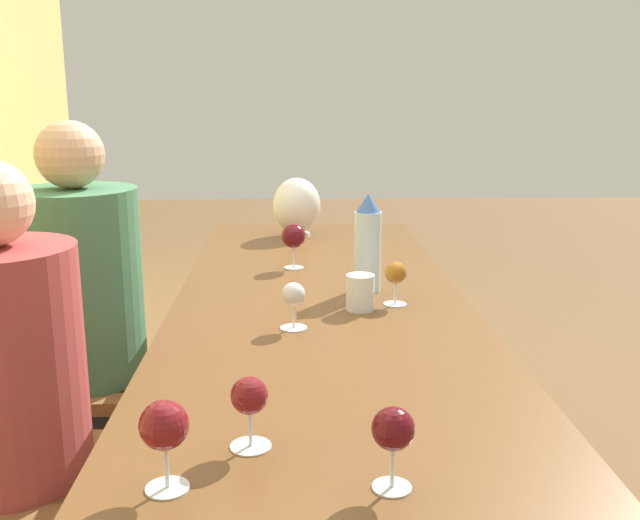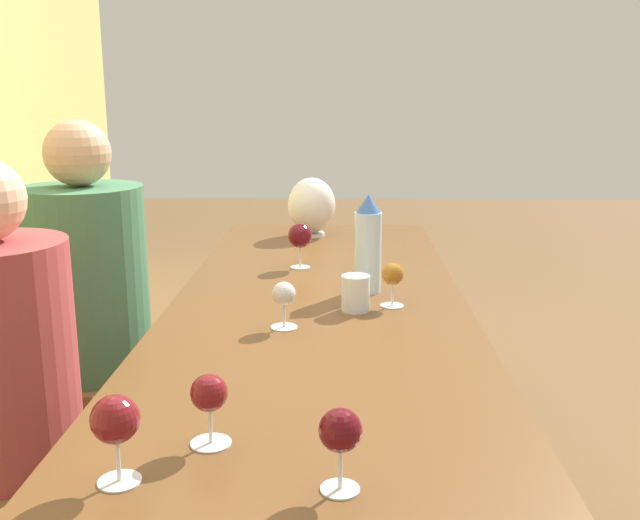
# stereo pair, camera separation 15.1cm
# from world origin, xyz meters

# --- Properties ---
(dining_table) EXTENTS (2.42, 0.86, 0.74)m
(dining_table) POSITION_xyz_m (0.00, 0.00, 0.66)
(dining_table) COLOR brown
(dining_table) RESTS_ON ground_plane
(water_bottle) EXTENTS (0.08, 0.08, 0.30)m
(water_bottle) POSITION_xyz_m (0.09, -0.14, 0.88)
(water_bottle) COLOR silver
(water_bottle) RESTS_ON dining_table
(water_tumbler) EXTENTS (0.08, 0.08, 0.10)m
(water_tumbler) POSITION_xyz_m (-0.11, -0.10, 0.79)
(water_tumbler) COLOR silver
(water_tumbler) RESTS_ON dining_table
(vase) EXTENTS (0.20, 0.20, 0.25)m
(vase) POSITION_xyz_m (0.95, 0.06, 0.86)
(vase) COLOR silver
(vase) RESTS_ON dining_table
(wine_glass_0) EXTENTS (0.07, 0.07, 0.13)m
(wine_glass_0) POSITION_xyz_m (-1.03, -0.07, 0.83)
(wine_glass_0) COLOR silver
(wine_glass_0) RESTS_ON dining_table
(wine_glass_1) EXTENTS (0.07, 0.07, 0.12)m
(wine_glass_1) POSITION_xyz_m (-0.26, 0.08, 0.82)
(wine_glass_1) COLOR silver
(wine_glass_1) RESTS_ON dining_table
(wine_glass_2) EXTENTS (0.07, 0.07, 0.13)m
(wine_glass_2) POSITION_xyz_m (-0.06, -0.21, 0.82)
(wine_glass_2) COLOR silver
(wine_glass_2) RESTS_ON dining_table
(wine_glass_3) EXTENTS (0.08, 0.08, 0.14)m
(wine_glass_3) POSITION_xyz_m (-1.02, 0.28, 0.84)
(wine_glass_3) COLOR silver
(wine_glass_3) RESTS_ON dining_table
(wine_glass_4) EXTENTS (0.08, 0.08, 0.15)m
(wine_glass_4) POSITION_xyz_m (0.39, 0.08, 0.85)
(wine_glass_4) COLOR silver
(wine_glass_4) RESTS_ON dining_table
(wine_glass_5) EXTENTS (0.07, 0.07, 0.13)m
(wine_glass_5) POSITION_xyz_m (-0.89, 0.16, 0.82)
(wine_glass_5) COLOR silver
(wine_glass_5) RESTS_ON dining_table
(chair_far) EXTENTS (0.44, 0.44, 0.93)m
(chair_far) POSITION_xyz_m (0.15, 0.81, 0.50)
(chair_far) COLOR brown
(chair_far) RESTS_ON ground_plane
(person_near) EXTENTS (0.35, 0.35, 1.19)m
(person_near) POSITION_xyz_m (-0.45, 0.73, 0.63)
(person_near) COLOR #2D2D38
(person_near) RESTS_ON ground_plane
(person_far) EXTENTS (0.38, 0.38, 1.25)m
(person_far) POSITION_xyz_m (0.15, 0.73, 0.66)
(person_far) COLOR #2D2D38
(person_far) RESTS_ON ground_plane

